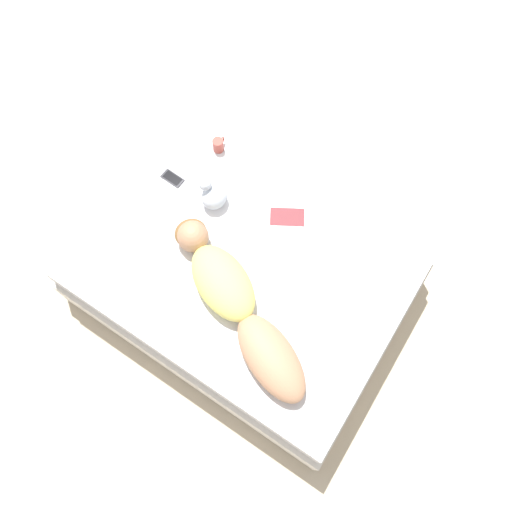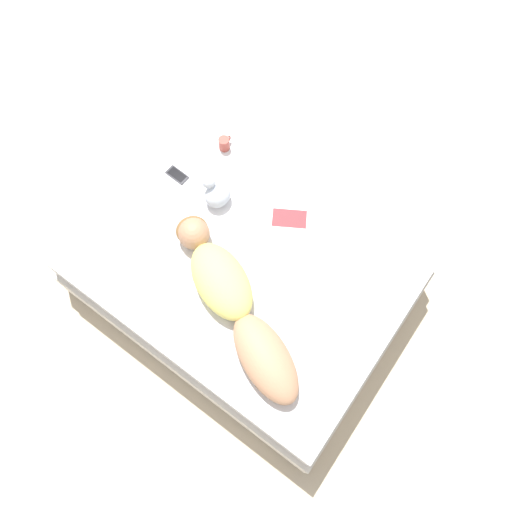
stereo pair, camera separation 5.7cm
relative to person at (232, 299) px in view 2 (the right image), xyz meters
The scene contains 7 objects.
ground_plane 0.72m from the person, 23.21° to the left, with size 12.00×12.00×0.00m, color #B7A88E.
bed 0.48m from the person, 23.21° to the left, with size 1.57×2.07×0.56m.
person is the anchor object (origin of this frame).
open_magazine 0.60m from the person, ahead, with size 0.51×0.48×0.01m.
coffee_mug 1.13m from the person, 39.75° to the left, with size 0.11×0.07×0.10m.
cell_phone 0.99m from the person, 59.32° to the left, with size 0.09×0.16×0.01m.
plush_toy 0.72m from the person, 44.93° to the left, with size 0.18×0.18×0.22m.
Camera 2 is at (-0.90, -0.75, 3.48)m, focal length 35.00 mm.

